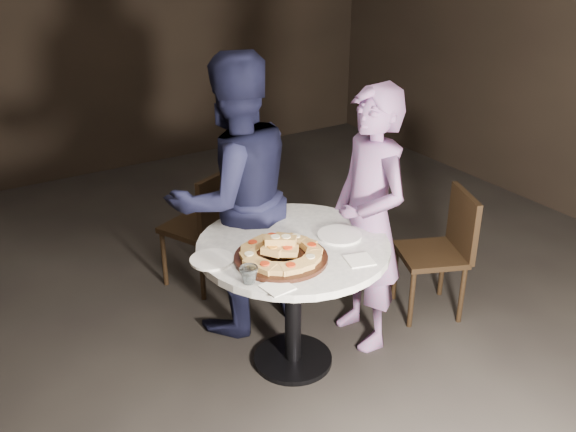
{
  "coord_description": "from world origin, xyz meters",
  "views": [
    {
      "loc": [
        -1.42,
        -2.26,
        2.21
      ],
      "look_at": [
        0.11,
        0.17,
        0.86
      ],
      "focal_mm": 40.0,
      "sensor_mm": 36.0,
      "label": 1
    }
  ],
  "objects_px": {
    "focaccia_pile": "(281,251)",
    "chair_far": "(207,221)",
    "water_glass": "(249,275)",
    "diner_teal": "(369,220)",
    "serving_board": "(281,258)",
    "chair_right": "(444,245)",
    "table": "(293,267)",
    "diner_navy": "(234,198)"
  },
  "relations": [
    {
      "from": "water_glass",
      "to": "chair_far",
      "type": "xyz_separation_m",
      "value": [
        0.34,
        1.18,
        -0.3
      ]
    },
    {
      "from": "table",
      "to": "serving_board",
      "type": "relative_size",
      "value": 2.86
    },
    {
      "from": "water_glass",
      "to": "diner_navy",
      "type": "height_order",
      "value": "diner_navy"
    },
    {
      "from": "focaccia_pile",
      "to": "diner_navy",
      "type": "bearing_deg",
      "value": 83.05
    },
    {
      "from": "water_glass",
      "to": "chair_right",
      "type": "distance_m",
      "value": 1.45
    },
    {
      "from": "serving_board",
      "to": "focaccia_pile",
      "type": "xyz_separation_m",
      "value": [
        0.0,
        0.0,
        0.04
      ]
    },
    {
      "from": "serving_board",
      "to": "diner_teal",
      "type": "height_order",
      "value": "diner_teal"
    },
    {
      "from": "table",
      "to": "focaccia_pile",
      "type": "distance_m",
      "value": 0.26
    },
    {
      "from": "focaccia_pile",
      "to": "chair_far",
      "type": "height_order",
      "value": "focaccia_pile"
    },
    {
      "from": "table",
      "to": "serving_board",
      "type": "xyz_separation_m",
      "value": [
        -0.14,
        -0.11,
        0.15
      ]
    },
    {
      "from": "serving_board",
      "to": "diner_teal",
      "type": "bearing_deg",
      "value": 9.64
    },
    {
      "from": "water_glass",
      "to": "diner_navy",
      "type": "relative_size",
      "value": 0.05
    },
    {
      "from": "focaccia_pile",
      "to": "chair_right",
      "type": "xyz_separation_m",
      "value": [
        1.18,
        0.07,
        -0.33
      ]
    },
    {
      "from": "chair_far",
      "to": "water_glass",
      "type": "bearing_deg",
      "value": 49.08
    },
    {
      "from": "water_glass",
      "to": "diner_teal",
      "type": "distance_m",
      "value": 0.87
    },
    {
      "from": "table",
      "to": "chair_far",
      "type": "distance_m",
      "value": 0.98
    },
    {
      "from": "chair_far",
      "to": "focaccia_pile",
      "type": "bearing_deg",
      "value": 59.29
    },
    {
      "from": "serving_board",
      "to": "chair_right",
      "type": "xyz_separation_m",
      "value": [
        1.18,
        0.07,
        -0.29
      ]
    },
    {
      "from": "focaccia_pile",
      "to": "chair_right",
      "type": "relative_size",
      "value": 0.52
    },
    {
      "from": "focaccia_pile",
      "to": "diner_teal",
      "type": "bearing_deg",
      "value": 9.58
    },
    {
      "from": "serving_board",
      "to": "chair_right",
      "type": "relative_size",
      "value": 0.58
    },
    {
      "from": "table",
      "to": "diner_teal",
      "type": "height_order",
      "value": "diner_teal"
    },
    {
      "from": "diner_teal",
      "to": "focaccia_pile",
      "type": "bearing_deg",
      "value": -75.44
    },
    {
      "from": "table",
      "to": "serving_board",
      "type": "distance_m",
      "value": 0.23
    },
    {
      "from": "water_glass",
      "to": "chair_far",
      "type": "distance_m",
      "value": 1.26
    },
    {
      "from": "water_glass",
      "to": "chair_right",
      "type": "height_order",
      "value": "water_glass"
    },
    {
      "from": "focaccia_pile",
      "to": "diner_navy",
      "type": "distance_m",
      "value": 0.62
    },
    {
      "from": "serving_board",
      "to": "focaccia_pile",
      "type": "height_order",
      "value": "focaccia_pile"
    },
    {
      "from": "focaccia_pile",
      "to": "chair_far",
      "type": "bearing_deg",
      "value": 84.15
    },
    {
      "from": "focaccia_pile",
      "to": "chair_far",
      "type": "relative_size",
      "value": 0.5
    },
    {
      "from": "chair_right",
      "to": "diner_navy",
      "type": "relative_size",
      "value": 0.48
    },
    {
      "from": "chair_far",
      "to": "diner_navy",
      "type": "relative_size",
      "value": 0.5
    },
    {
      "from": "table",
      "to": "water_glass",
      "type": "bearing_deg",
      "value": -149.94
    },
    {
      "from": "table",
      "to": "diner_navy",
      "type": "bearing_deg",
      "value": 97.24
    },
    {
      "from": "water_glass",
      "to": "diner_teal",
      "type": "height_order",
      "value": "diner_teal"
    },
    {
      "from": "table",
      "to": "diner_navy",
      "type": "height_order",
      "value": "diner_navy"
    },
    {
      "from": "focaccia_pile",
      "to": "water_glass",
      "type": "height_order",
      "value": "focaccia_pile"
    },
    {
      "from": "diner_teal",
      "to": "diner_navy",
      "type": "bearing_deg",
      "value": -128.79
    },
    {
      "from": "diner_navy",
      "to": "diner_teal",
      "type": "distance_m",
      "value": 0.75
    },
    {
      "from": "diner_navy",
      "to": "diner_teal",
      "type": "bearing_deg",
      "value": 134.25
    },
    {
      "from": "water_glass",
      "to": "diner_navy",
      "type": "xyz_separation_m",
      "value": [
        0.3,
        0.72,
        0.04
      ]
    },
    {
      "from": "chair_right",
      "to": "diner_navy",
      "type": "bearing_deg",
      "value": -93.48
    }
  ]
}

